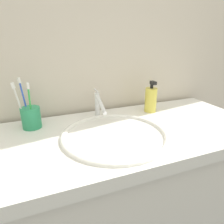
{
  "coord_description": "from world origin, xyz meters",
  "views": [
    {
      "loc": [
        -0.3,
        -0.7,
        1.29
      ],
      "look_at": [
        -0.02,
        -0.0,
        1.01
      ],
      "focal_mm": 32.27,
      "sensor_mm": 36.0,
      "label": 1
    }
  ],
  "objects_px": {
    "toothbrush_cup": "(31,118)",
    "soap_dispenser": "(151,99)",
    "toothbrush_white": "(19,103)",
    "toothbrush_green": "(30,103)",
    "toothbrush_blue": "(24,99)",
    "faucet": "(99,104)"
  },
  "relations": [
    {
      "from": "toothbrush_white",
      "to": "toothbrush_cup",
      "type": "bearing_deg",
      "value": -3.1
    },
    {
      "from": "toothbrush_cup",
      "to": "toothbrush_white",
      "type": "height_order",
      "value": "toothbrush_white"
    },
    {
      "from": "toothbrush_blue",
      "to": "soap_dispenser",
      "type": "relative_size",
      "value": 1.28
    },
    {
      "from": "toothbrush_blue",
      "to": "soap_dispenser",
      "type": "distance_m",
      "value": 0.61
    },
    {
      "from": "faucet",
      "to": "toothbrush_cup",
      "type": "xyz_separation_m",
      "value": [
        -0.31,
        -0.0,
        -0.02
      ]
    },
    {
      "from": "toothbrush_green",
      "to": "toothbrush_cup",
      "type": "bearing_deg",
      "value": 103.06
    },
    {
      "from": "faucet",
      "to": "toothbrush_cup",
      "type": "bearing_deg",
      "value": -179.39
    },
    {
      "from": "toothbrush_white",
      "to": "toothbrush_green",
      "type": "relative_size",
      "value": 1.0
    },
    {
      "from": "faucet",
      "to": "soap_dispenser",
      "type": "relative_size",
      "value": 0.95
    },
    {
      "from": "toothbrush_cup",
      "to": "toothbrush_green",
      "type": "height_order",
      "value": "toothbrush_green"
    },
    {
      "from": "toothbrush_green",
      "to": "soap_dispenser",
      "type": "xyz_separation_m",
      "value": [
        0.58,
        0.01,
        -0.05
      ]
    },
    {
      "from": "toothbrush_blue",
      "to": "soap_dispenser",
      "type": "height_order",
      "value": "toothbrush_blue"
    },
    {
      "from": "toothbrush_cup",
      "to": "soap_dispenser",
      "type": "bearing_deg",
      "value": -1.38
    },
    {
      "from": "soap_dispenser",
      "to": "toothbrush_blue",
      "type": "bearing_deg",
      "value": 175.88
    },
    {
      "from": "toothbrush_white",
      "to": "toothbrush_blue",
      "type": "xyz_separation_m",
      "value": [
        0.02,
        0.03,
        0.01
      ]
    },
    {
      "from": "toothbrush_white",
      "to": "toothbrush_green",
      "type": "height_order",
      "value": "same"
    },
    {
      "from": "soap_dispenser",
      "to": "toothbrush_white",
      "type": "bearing_deg",
      "value": 178.52
    },
    {
      "from": "faucet",
      "to": "toothbrush_white",
      "type": "distance_m",
      "value": 0.35
    },
    {
      "from": "toothbrush_green",
      "to": "soap_dispenser",
      "type": "bearing_deg",
      "value": 0.61
    },
    {
      "from": "faucet",
      "to": "toothbrush_cup",
      "type": "height_order",
      "value": "faucet"
    },
    {
      "from": "toothbrush_white",
      "to": "toothbrush_green",
      "type": "xyz_separation_m",
      "value": [
        0.04,
        -0.02,
        0.0
      ]
    },
    {
      "from": "toothbrush_white",
      "to": "toothbrush_green",
      "type": "distance_m",
      "value": 0.05
    }
  ]
}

